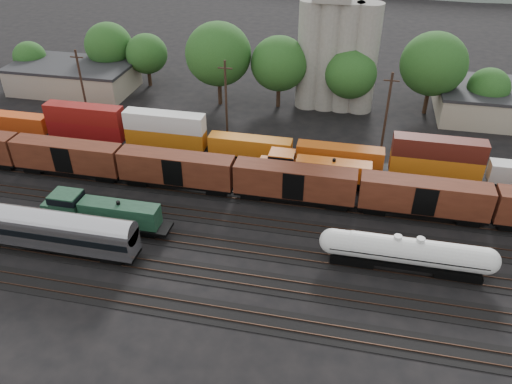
% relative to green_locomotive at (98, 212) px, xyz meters
% --- Properties ---
extents(ground, '(600.00, 600.00, 0.00)m').
position_rel_green_locomotive_xyz_m(ground, '(20.10, 5.00, -2.36)').
color(ground, black).
extents(tracks, '(180.00, 33.20, 0.20)m').
position_rel_green_locomotive_xyz_m(tracks, '(20.10, 5.00, -2.31)').
color(tracks, black).
rests_on(tracks, ground).
extents(green_locomotive, '(15.52, 2.74, 4.11)m').
position_rel_green_locomotive_xyz_m(green_locomotive, '(0.00, 0.00, 0.00)').
color(green_locomotive, black).
rests_on(green_locomotive, ground).
extents(tank_car_a, '(15.76, 2.82, 4.13)m').
position_rel_green_locomotive_xyz_m(tank_car_a, '(33.39, 0.00, 0.11)').
color(tank_car_a, silver).
rests_on(tank_car_a, ground).
extents(tank_car_b, '(16.02, 2.87, 4.20)m').
position_rel_green_locomotive_xyz_m(tank_car_b, '(35.62, 0.00, 0.15)').
color(tank_car_b, silver).
rests_on(tank_car_b, ground).
extents(passenger_coach, '(22.66, 2.80, 5.15)m').
position_rel_green_locomotive_xyz_m(passenger_coach, '(-4.57, -5.00, 0.80)').
color(passenger_coach, silver).
rests_on(passenger_coach, ground).
extents(orange_locomotive, '(16.27, 2.71, 4.07)m').
position_rel_green_locomotive_xyz_m(orange_locomotive, '(22.94, 15.00, -0.02)').
color(orange_locomotive, black).
rests_on(orange_locomotive, ground).
extents(boxcar_string, '(153.60, 2.90, 4.20)m').
position_rel_green_locomotive_xyz_m(boxcar_string, '(13.66, 10.00, 0.76)').
color(boxcar_string, black).
rests_on(boxcar_string, ground).
extents(container_wall, '(160.00, 2.60, 5.80)m').
position_rel_green_locomotive_xyz_m(container_wall, '(7.34, 20.00, 0.03)').
color(container_wall, black).
rests_on(container_wall, ground).
extents(grain_silo, '(13.40, 5.00, 29.00)m').
position_rel_green_locomotive_xyz_m(grain_silo, '(23.38, 41.00, 8.89)').
color(grain_silo, gray).
rests_on(grain_silo, ground).
extents(industrial_sheds, '(119.38, 17.26, 5.10)m').
position_rel_green_locomotive_xyz_m(industrial_sheds, '(26.73, 40.25, 0.20)').
color(industrial_sheds, '#9E937F').
rests_on(industrial_sheds, ground).
extents(tree_band, '(160.73, 16.42, 14.39)m').
position_rel_green_locomotive_xyz_m(tree_band, '(25.42, 41.34, 5.02)').
color(tree_band, black).
rests_on(tree_band, ground).
extents(utility_poles, '(122.20, 0.36, 12.00)m').
position_rel_green_locomotive_xyz_m(utility_poles, '(20.10, 27.00, 3.85)').
color(utility_poles, black).
rests_on(utility_poles, ground).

